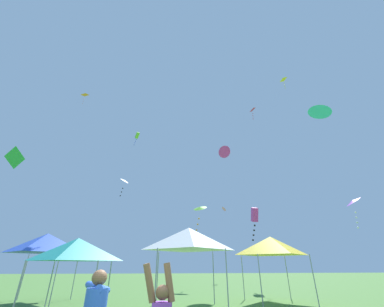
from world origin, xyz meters
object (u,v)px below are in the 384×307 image
Objects in this scene: canopy_tent_white at (189,239)px; kite_pink_delta at (224,209)px; canopy_tent_teal at (77,249)px; canopy_tent_yellow at (271,246)px; kite_purple_delta at (353,202)px; kite_red_diamond at (252,110)px; kite_orange_diamond at (85,95)px; kite_lime_box at (137,136)px; canopy_tent_blue at (46,243)px; kite_yellow_diamond at (283,80)px; kite_green_diamond at (15,158)px; kite_magenta_delta at (224,152)px; kite_magenta_box at (255,216)px; kite_lime_delta at (200,208)px; kite_cyan_delta at (320,111)px; kite_white_diamond at (125,181)px.

kite_pink_delta is at bearing 71.02° from canopy_tent_white.
canopy_tent_yellow is (9.78, 3.64, 0.45)m from canopy_tent_teal.
kite_red_diamond is at bearing 90.92° from kite_purple_delta.
kite_lime_box is at bearing 2.07° from kite_orange_diamond.
canopy_tent_blue is 2.92× the size of kite_yellow_diamond.
kite_pink_delta is at bearing 36.10° from kite_orange_diamond.
kite_orange_diamond reaches higher than kite_lime_box.
kite_magenta_delta is (14.61, 9.96, 5.92)m from kite_green_diamond.
kite_lime_box is 0.94× the size of kite_magenta_delta.
kite_magenta_box is (16.87, 8.89, -1.19)m from kite_green_diamond.
kite_lime_delta is at bearing 78.82° from canopy_tent_white.
canopy_tent_white is at bearing 23.96° from canopy_tent_teal.
kite_cyan_delta reaches higher than kite_purple_delta.
kite_pink_delta is (7.10, 20.64, 6.10)m from canopy_tent_white.
canopy_tent_teal is at bearing -25.00° from kite_green_diamond.
kite_lime_box reaches higher than canopy_tent_teal.
kite_red_diamond is at bearing 28.67° from kite_orange_diamond.
kite_orange_diamond is at bearing 171.66° from kite_yellow_diamond.
kite_white_diamond is at bearing 62.55° from kite_green_diamond.
kite_red_diamond is (21.56, 18.14, 24.12)m from canopy_tent_blue.
kite_lime_box is (-11.56, -0.91, 7.44)m from kite_magenta_box.
kite_orange_diamond reaches higher than canopy_tent_teal.
kite_yellow_diamond is at bearing 33.40° from canopy_tent_yellow.
kite_green_diamond is (-1.61, -2.57, 4.25)m from canopy_tent_blue.
canopy_tent_blue is at bearing -175.59° from kite_purple_delta.
kite_magenta_delta reaches higher than kite_purple_delta.
kite_magenta_box is at bearing 104.86° from kite_cyan_delta.
kite_orange_diamond reaches higher than canopy_tent_white.
canopy_tent_teal is 19.98m from kite_purple_delta.
kite_lime_delta reaches higher than canopy_tent_teal.
canopy_tent_white is at bearing -59.62° from kite_white_diamond.
kite_green_diamond is at bearing -137.28° from kite_lime_delta.
kite_purple_delta is 1.47× the size of kite_cyan_delta.
kite_yellow_diamond is at bearing 13.37° from kite_green_diamond.
kite_cyan_delta is 14.07m from kite_lime_delta.
kite_cyan_delta reaches higher than kite_lime_delta.
canopy_tent_blue is (-13.17, 1.27, 0.13)m from canopy_tent_yellow.
kite_white_diamond reaches higher than kite_purple_delta.
canopy_tent_white is 15.16m from kite_magenta_delta.
canopy_tent_yellow is at bearing -96.15° from kite_pink_delta.
kite_lime_delta reaches higher than kite_magenta_box.
kite_lime_delta is at bearing 149.34° from kite_purple_delta.
canopy_tent_white is 8.60m from canopy_tent_blue.
kite_magenta_delta is (9.61, 12.29, 10.76)m from canopy_tent_teal.
kite_white_diamond reaches higher than canopy_tent_white.
kite_magenta_box is 2.05× the size of kite_lime_box.
kite_green_diamond is at bearing -152.21° from kite_magenta_box.
canopy_tent_yellow is at bearing 20.40° from canopy_tent_teal.
kite_red_diamond reaches higher than canopy_tent_teal.
kite_lime_box is (-18.13, 3.73, 7.09)m from kite_purple_delta.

